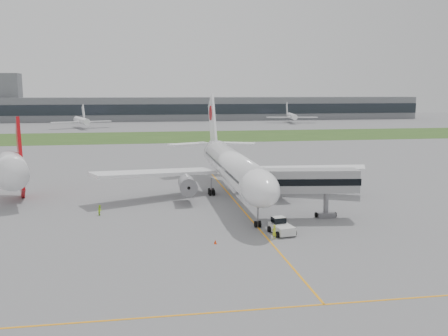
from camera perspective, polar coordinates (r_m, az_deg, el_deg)
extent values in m
plane|color=gray|center=(82.47, 1.45, -4.00)|extent=(600.00, 600.00, 0.00)
cube|color=#2D4E1D|center=(200.34, -5.12, 3.60)|extent=(600.00, 50.00, 0.02)
cube|color=slate|center=(309.49, -6.74, 6.74)|extent=(320.00, 22.00, 14.00)
cube|color=#20252D|center=(298.51, -6.64, 6.66)|extent=(320.00, 0.60, 6.00)
cylinder|color=white|center=(85.29, 0.95, 0.26)|extent=(5.00, 38.00, 5.00)
ellipsoid|color=white|center=(66.49, 4.02, -2.24)|extent=(5.00, 11.00, 5.00)
cube|color=black|center=(65.37, 4.23, -1.63)|extent=(3.20, 1.54, 1.14)
cone|color=white|center=(106.70, -1.20, 2.44)|extent=(5.00, 10.53, 6.16)
cube|color=white|center=(86.08, -7.83, -0.55)|extent=(22.13, 13.52, 1.70)
cube|color=white|center=(90.61, 8.83, -0.10)|extent=(22.13, 13.52, 1.70)
cylinder|color=gray|center=(82.20, -4.23, -1.93)|extent=(2.70, 5.20, 2.70)
cylinder|color=gray|center=(85.14, 6.56, -1.59)|extent=(2.70, 5.20, 2.70)
cube|color=white|center=(107.73, -1.33, 5.22)|extent=(0.45, 10.90, 12.76)
cylinder|color=#AB090F|center=(108.61, -1.41, 6.31)|extent=(0.60, 3.20, 3.20)
cube|color=white|center=(108.53, -4.01, 2.74)|extent=(9.54, 6.34, 0.35)
cube|color=white|center=(109.93, 1.19, 2.84)|extent=(9.54, 6.34, 0.35)
cylinder|color=gray|center=(67.86, 3.88, -5.51)|extent=(0.24, 0.24, 3.10)
cylinder|color=black|center=(88.58, -1.45, -2.74)|extent=(1.40, 1.10, 1.10)
cylinder|color=black|center=(89.69, 2.61, -2.60)|extent=(1.40, 1.10, 1.10)
cube|color=silver|center=(65.32, 6.63, -6.90)|extent=(2.76, 4.21, 1.05)
cube|color=silver|center=(66.00, 6.25, -5.95)|extent=(1.77, 1.62, 0.87)
cube|color=black|center=(65.99, 6.25, -5.91)|extent=(1.82, 1.67, 0.74)
cylinder|color=black|center=(66.08, 5.21, -6.97)|extent=(0.42, 0.82, 0.78)
cylinder|color=black|center=(67.03, 7.06, -6.77)|extent=(0.42, 0.82, 0.78)
cylinder|color=black|center=(63.79, 6.16, -7.57)|extent=(0.42, 0.82, 0.78)
cylinder|color=black|center=(64.77, 8.07, -7.35)|extent=(0.42, 0.82, 0.78)
cube|color=gray|center=(72.41, 9.28, -1.43)|extent=(15.33, 5.15, 3.22)
cube|color=black|center=(72.41, 9.28, -1.43)|extent=(15.55, 5.29, 0.97)
cube|color=gray|center=(70.32, 3.86, -1.64)|extent=(2.79, 3.65, 3.65)
cylinder|color=gray|center=(74.32, 11.57, -4.01)|extent=(0.75, 0.75, 4.08)
cube|color=gray|center=(74.71, 11.53, -5.26)|extent=(2.75, 1.83, 0.75)
cylinder|color=black|center=(74.40, 10.48, -5.29)|extent=(0.42, 0.79, 0.75)
cylinder|color=black|center=(75.05, 12.57, -5.23)|extent=(0.42, 0.79, 0.75)
cone|color=#FF3E0D|center=(60.96, -1.00, -8.44)|extent=(0.37, 0.37, 0.51)
cone|color=#FF3E0D|center=(66.37, 7.85, -7.03)|extent=(0.43, 0.43, 0.60)
imported|color=#CEE225|center=(63.11, 5.76, -7.27)|extent=(0.78, 0.68, 1.79)
imported|color=#B2ED27|center=(76.53, -13.98, -4.69)|extent=(0.72, 0.85, 1.56)
cube|color=#AB090F|center=(93.29, -22.25, 0.95)|extent=(3.59, 11.44, 14.73)
cylinder|color=white|center=(87.06, -23.15, -0.21)|extent=(7.75, 11.92, 5.05)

